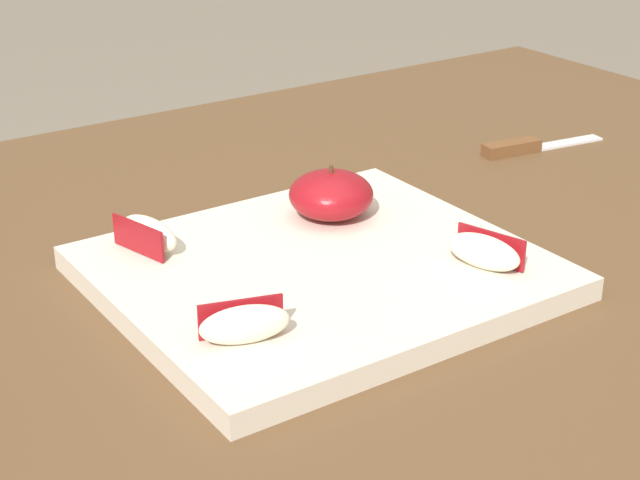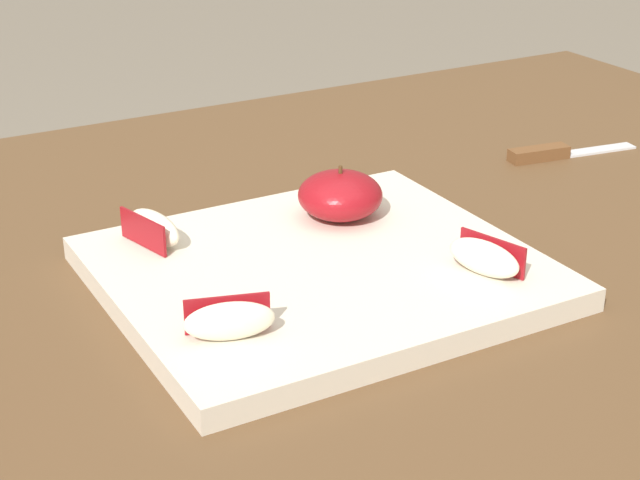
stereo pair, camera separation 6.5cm
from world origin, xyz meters
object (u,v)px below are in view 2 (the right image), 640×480
object	(u,v)px
cutting_board	(320,273)
apple_half_skin_up	(342,196)
apple_wedge_front	(485,257)
apple_wedge_left	(153,228)
apple_wedge_near_knife	(229,320)
paring_knife	(549,153)

from	to	relation	value
cutting_board	apple_half_skin_up	bearing A→B (deg)	48.94
cutting_board	apple_wedge_front	bearing A→B (deg)	-38.51
apple_wedge_left	apple_wedge_near_knife	bearing A→B (deg)	-93.54
apple_wedge_left	apple_wedge_front	bearing A→B (deg)	-41.30
cutting_board	apple_wedge_left	world-z (taller)	apple_wedge_left
paring_knife	apple_wedge_front	bearing A→B (deg)	-139.64
apple_half_skin_up	apple_wedge_front	xyz separation A→B (m)	(0.04, -0.16, -0.01)
apple_half_skin_up	paring_knife	distance (m)	0.32
cutting_board	apple_wedge_front	world-z (taller)	apple_wedge_front
paring_knife	apple_wedge_left	bearing A→B (deg)	-174.89
apple_wedge_front	paring_knife	xyz separation A→B (m)	(0.27, 0.23, -0.03)
cutting_board	paring_knife	world-z (taller)	cutting_board
cutting_board	apple_wedge_near_knife	world-z (taller)	apple_wedge_near_knife
paring_knife	apple_wedge_near_knife	bearing A→B (deg)	-155.54
apple_wedge_front	apple_wedge_near_knife	bearing A→B (deg)	178.69
apple_half_skin_up	apple_wedge_left	world-z (taller)	apple_half_skin_up
apple_wedge_left	paring_knife	world-z (taller)	apple_wedge_left
apple_wedge_front	paring_knife	bearing A→B (deg)	40.36
apple_wedge_near_knife	paring_knife	distance (m)	0.54
apple_wedge_near_knife	apple_wedge_left	bearing A→B (deg)	86.46
apple_wedge_front	apple_half_skin_up	bearing A→B (deg)	105.21
apple_wedge_front	apple_wedge_left	distance (m)	0.28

